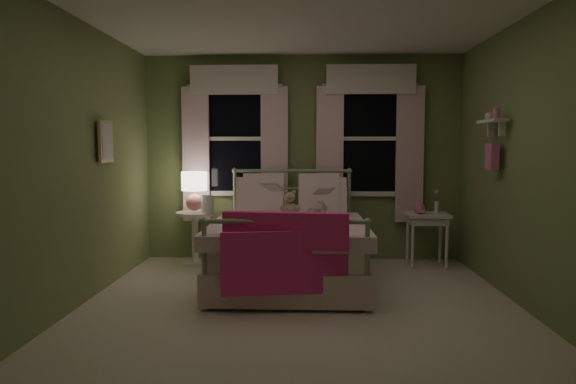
{
  "coord_description": "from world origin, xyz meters",
  "views": [
    {
      "loc": [
        0.05,
        -4.47,
        1.44
      ],
      "look_at": [
        -0.13,
        0.57,
        1.0
      ],
      "focal_mm": 32.0,
      "sensor_mm": 36.0,
      "label": 1
    }
  ],
  "objects_px": {
    "bed": "(289,247)",
    "teddy_bear": "(290,206)",
    "table_lamp": "(194,187)",
    "nightstand_left": "(195,231)",
    "nightstand_right": "(427,221)",
    "child_left": "(266,193)",
    "child_right": "(315,190)"
  },
  "relations": [
    {
      "from": "bed",
      "to": "teddy_bear",
      "type": "height_order",
      "value": "bed"
    },
    {
      "from": "table_lamp",
      "to": "nightstand_left",
      "type": "bearing_deg",
      "value": 116.57
    },
    {
      "from": "nightstand_left",
      "to": "nightstand_right",
      "type": "height_order",
      "value": "same"
    },
    {
      "from": "child_left",
      "to": "teddy_bear",
      "type": "xyz_separation_m",
      "value": [
        0.28,
        -0.16,
        -0.13
      ]
    },
    {
      "from": "child_left",
      "to": "teddy_bear",
      "type": "height_order",
      "value": "child_left"
    },
    {
      "from": "teddy_bear",
      "to": "nightstand_right",
      "type": "xyz_separation_m",
      "value": [
        1.64,
        0.51,
        -0.24
      ]
    },
    {
      "from": "child_right",
      "to": "child_left",
      "type": "bearing_deg",
      "value": 9.52
    },
    {
      "from": "teddy_bear",
      "to": "table_lamp",
      "type": "bearing_deg",
      "value": 155.95
    },
    {
      "from": "bed",
      "to": "child_right",
      "type": "xyz_separation_m",
      "value": [
        0.28,
        0.42,
        0.58
      ]
    },
    {
      "from": "nightstand_left",
      "to": "nightstand_right",
      "type": "bearing_deg",
      "value": -0.32
    },
    {
      "from": "teddy_bear",
      "to": "child_left",
      "type": "bearing_deg",
      "value": 150.5
    },
    {
      "from": "table_lamp",
      "to": "teddy_bear",
      "type": "bearing_deg",
      "value": -24.05
    },
    {
      "from": "child_right",
      "to": "teddy_bear",
      "type": "relative_size",
      "value": 2.63
    },
    {
      "from": "table_lamp",
      "to": "child_left",
      "type": "bearing_deg",
      "value": -22.26
    },
    {
      "from": "child_right",
      "to": "nightstand_left",
      "type": "xyz_separation_m",
      "value": [
        -1.46,
        0.37,
        -0.54
      ]
    },
    {
      "from": "bed",
      "to": "nightstand_left",
      "type": "xyz_separation_m",
      "value": [
        -1.18,
        0.79,
        0.03
      ]
    },
    {
      "from": "child_left",
      "to": "teddy_bear",
      "type": "relative_size",
      "value": 2.35
    },
    {
      "from": "child_right",
      "to": "nightstand_right",
      "type": "distance_m",
      "value": 1.46
    },
    {
      "from": "teddy_bear",
      "to": "nightstand_left",
      "type": "distance_m",
      "value": 1.35
    },
    {
      "from": "child_left",
      "to": "nightstand_left",
      "type": "xyz_separation_m",
      "value": [
        -0.9,
        0.37,
        -0.5
      ]
    },
    {
      "from": "teddy_bear",
      "to": "nightstand_left",
      "type": "bearing_deg",
      "value": 155.95
    },
    {
      "from": "table_lamp",
      "to": "nightstand_right",
      "type": "height_order",
      "value": "table_lamp"
    },
    {
      "from": "child_left",
      "to": "teddy_bear",
      "type": "distance_m",
      "value": 0.35
    },
    {
      "from": "nightstand_left",
      "to": "nightstand_right",
      "type": "relative_size",
      "value": 1.02
    },
    {
      "from": "child_left",
      "to": "table_lamp",
      "type": "relative_size",
      "value": 1.47
    },
    {
      "from": "teddy_bear",
      "to": "table_lamp",
      "type": "distance_m",
      "value": 1.31
    },
    {
      "from": "bed",
      "to": "nightstand_left",
      "type": "distance_m",
      "value": 1.42
    },
    {
      "from": "child_right",
      "to": "nightstand_left",
      "type": "bearing_deg",
      "value": -4.66
    },
    {
      "from": "teddy_bear",
      "to": "nightstand_right",
      "type": "height_order",
      "value": "teddy_bear"
    },
    {
      "from": "nightstand_left",
      "to": "nightstand_right",
      "type": "xyz_separation_m",
      "value": [
        2.82,
        -0.02,
        0.13
      ]
    },
    {
      "from": "bed",
      "to": "child_right",
      "type": "distance_m",
      "value": 0.77
    },
    {
      "from": "child_left",
      "to": "nightstand_right",
      "type": "distance_m",
      "value": 1.98
    }
  ]
}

